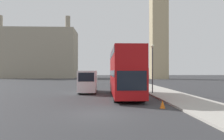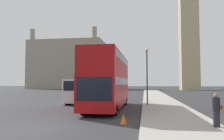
# 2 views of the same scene
# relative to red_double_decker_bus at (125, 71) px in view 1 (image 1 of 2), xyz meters

# --- Properties ---
(ground_plane) EXTENTS (300.00, 300.00, 0.00)m
(ground_plane) POSITION_rel_red_double_decker_bus_xyz_m (-2.16, -8.46, -2.56)
(ground_plane) COLOR #333335
(sidewalk_strip) EXTENTS (3.99, 120.00, 0.15)m
(sidewalk_strip) POSITION_rel_red_double_decker_bus_xyz_m (4.84, -8.46, -2.49)
(sidewalk_strip) COLOR #ADA89E
(sidewalk_strip) RESTS_ON ground_plane
(building_block_distant) EXTENTS (29.05, 15.03, 23.14)m
(building_block_distant) POSITION_rel_red_double_decker_bus_xyz_m (-27.68, 66.33, 6.96)
(building_block_distant) COLOR #9E937F
(building_block_distant) RESTS_ON ground_plane
(red_double_decker_bus) EXTENTS (2.56, 10.78, 4.61)m
(red_double_decker_bus) POSITION_rel_red_double_decker_bus_xyz_m (0.00, 0.00, 0.00)
(red_double_decker_bus) COLOR #A80F11
(red_double_decker_bus) RESTS_ON ground_plane
(white_van) EXTENTS (2.03, 6.03, 2.59)m
(white_van) POSITION_rel_red_double_decker_bus_xyz_m (-3.93, 4.86, -1.17)
(white_van) COLOR white
(white_van) RESTS_ON ground_plane
(street_lamp) EXTENTS (0.36, 0.36, 5.35)m
(street_lamp) POSITION_rel_red_double_decker_bus_xyz_m (3.30, 2.44, 1.14)
(street_lamp) COLOR #38383D
(street_lamp) RESTS_ON sidewalk_strip
(traffic_cone) EXTENTS (0.36, 0.36, 0.55)m
(traffic_cone) POSITION_rel_red_double_decker_bus_xyz_m (1.94, -6.64, -2.29)
(traffic_cone) COLOR orange
(traffic_cone) RESTS_ON ground_plane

